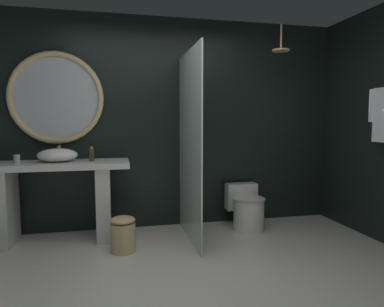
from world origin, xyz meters
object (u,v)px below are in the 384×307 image
(vessel_sink, at_px, (58,155))
(round_wall_mirror, at_px, (56,98))
(tumbler_cup, at_px, (17,159))
(soap_dispenser, at_px, (92,155))
(toilet, at_px, (247,209))
(waste_bin, at_px, (123,234))
(rain_shower_head, at_px, (281,48))

(vessel_sink, relative_size, round_wall_mirror, 0.40)
(vessel_sink, bearing_deg, tumbler_cup, -169.93)
(soap_dispenser, relative_size, round_wall_mirror, 0.15)
(vessel_sink, xyz_separation_m, toilet, (2.20, -0.06, -0.71))
(soap_dispenser, height_order, toilet, soap_dispenser)
(vessel_sink, xyz_separation_m, soap_dispenser, (0.36, -0.02, -0.00))
(soap_dispenser, distance_m, toilet, 1.97)
(round_wall_mirror, bearing_deg, waste_bin, -46.53)
(round_wall_mirror, xyz_separation_m, toilet, (2.23, -0.31, -1.35))
(waste_bin, bearing_deg, rain_shower_head, 13.01)
(toilet, bearing_deg, round_wall_mirror, 172.20)
(vessel_sink, xyz_separation_m, tumbler_cup, (-0.40, -0.07, -0.03))
(soap_dispenser, bearing_deg, toilet, -1.11)
(soap_dispenser, relative_size, waste_bin, 0.44)
(waste_bin, bearing_deg, tumbler_cup, 158.19)
(soap_dispenser, distance_m, round_wall_mirror, 0.80)
(tumbler_cup, height_order, rain_shower_head, rain_shower_head)
(tumbler_cup, relative_size, soap_dispenser, 0.59)
(tumbler_cup, distance_m, waste_bin, 1.38)
(rain_shower_head, bearing_deg, tumbler_cup, -179.72)
(tumbler_cup, distance_m, toilet, 2.68)
(tumbler_cup, distance_m, soap_dispenser, 0.76)
(tumbler_cup, xyz_separation_m, round_wall_mirror, (0.37, 0.32, 0.67))
(tumbler_cup, bearing_deg, rain_shower_head, 0.28)
(tumbler_cup, xyz_separation_m, waste_bin, (1.08, -0.43, -0.75))
(round_wall_mirror, distance_m, waste_bin, 1.75)
(soap_dispenser, xyz_separation_m, round_wall_mirror, (-0.39, 0.27, 0.64))
(soap_dispenser, distance_m, rain_shower_head, 2.57)
(rain_shower_head, xyz_separation_m, waste_bin, (-1.93, -0.45, -2.03))
(round_wall_mirror, height_order, toilet, round_wall_mirror)
(tumbler_cup, height_order, toilet, tumbler_cup)
(soap_dispenser, height_order, round_wall_mirror, round_wall_mirror)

